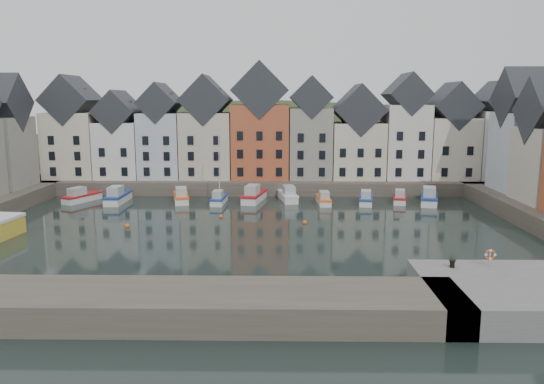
{
  "coord_description": "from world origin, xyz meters",
  "views": [
    {
      "loc": [
        3.15,
        -54.55,
        14.31
      ],
      "look_at": [
        2.2,
        6.0,
        3.54
      ],
      "focal_mm": 35.0,
      "sensor_mm": 36.0,
      "label": 1
    }
  ],
  "objects_px": {
    "boat_a": "(81,197)",
    "boat_d": "(219,199)",
    "life_ring_post": "(490,255)",
    "mooring_bollard": "(452,263)"
  },
  "relations": [
    {
      "from": "boat_a",
      "to": "boat_d",
      "type": "distance_m",
      "value": 19.43
    },
    {
      "from": "life_ring_post",
      "to": "mooring_bollard",
      "type": "bearing_deg",
      "value": -173.79
    },
    {
      "from": "boat_a",
      "to": "life_ring_post",
      "type": "height_order",
      "value": "life_ring_post"
    },
    {
      "from": "boat_d",
      "to": "life_ring_post",
      "type": "height_order",
      "value": "boat_d"
    },
    {
      "from": "boat_a",
      "to": "boat_d",
      "type": "bearing_deg",
      "value": 21.98
    },
    {
      "from": "boat_a",
      "to": "mooring_bollard",
      "type": "bearing_deg",
      "value": -15.7
    },
    {
      "from": "boat_d",
      "to": "mooring_bollard",
      "type": "height_order",
      "value": "boat_d"
    },
    {
      "from": "boat_a",
      "to": "life_ring_post",
      "type": "xyz_separation_m",
      "value": [
        43.38,
        -34.27,
        2.17
      ]
    },
    {
      "from": "boat_a",
      "to": "mooring_bollard",
      "type": "height_order",
      "value": "mooring_bollard"
    },
    {
      "from": "mooring_bollard",
      "to": "life_ring_post",
      "type": "xyz_separation_m",
      "value": [
        2.85,
        0.31,
        0.55
      ]
    }
  ]
}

